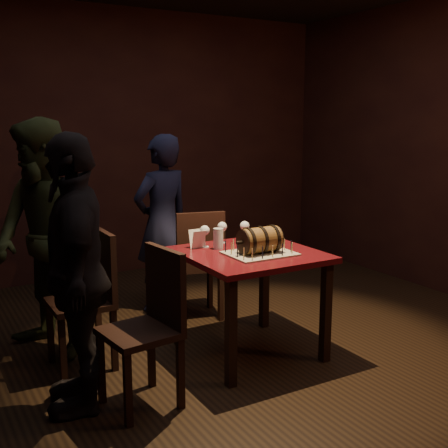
# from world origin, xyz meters

# --- Properties ---
(room_shell) EXTENTS (5.04, 5.04, 2.80)m
(room_shell) POSITION_xyz_m (0.00, 0.00, 1.40)
(room_shell) COLOR black
(room_shell) RESTS_ON ground
(pub_table) EXTENTS (0.90, 0.90, 0.75)m
(pub_table) POSITION_xyz_m (0.10, -0.04, 0.64)
(pub_table) COLOR #460B12
(pub_table) RESTS_ON ground
(cake_board) EXTENTS (0.45, 0.35, 0.01)m
(cake_board) POSITION_xyz_m (0.12, -0.13, 0.76)
(cake_board) COLOR #A09481
(cake_board) RESTS_ON pub_table
(barrel_cake) EXTENTS (0.33, 0.19, 0.19)m
(barrel_cake) POSITION_xyz_m (0.12, -0.13, 0.85)
(barrel_cake) COLOR brown
(barrel_cake) RESTS_ON cake_board
(birthday_candles) EXTENTS (0.40, 0.30, 0.09)m
(birthday_candles) POSITION_xyz_m (0.12, -0.13, 0.80)
(birthday_candles) COLOR #F4EC92
(birthday_candles) RESTS_ON cake_board
(wine_glass_left) EXTENTS (0.07, 0.07, 0.16)m
(wine_glass_left) POSITION_xyz_m (-0.11, 0.25, 0.87)
(wine_glass_left) COLOR silver
(wine_glass_left) RESTS_ON pub_table
(wine_glass_mid) EXTENTS (0.07, 0.07, 0.16)m
(wine_glass_mid) POSITION_xyz_m (0.07, 0.31, 0.87)
(wine_glass_mid) COLOR silver
(wine_glass_mid) RESTS_ON pub_table
(wine_glass_right) EXTENTS (0.07, 0.07, 0.16)m
(wine_glass_right) POSITION_xyz_m (0.23, 0.25, 0.87)
(wine_glass_right) COLOR silver
(wine_glass_right) RESTS_ON pub_table
(pint_of_ale) EXTENTS (0.07, 0.07, 0.15)m
(pint_of_ale) POSITION_xyz_m (-0.05, 0.15, 0.82)
(pint_of_ale) COLOR silver
(pint_of_ale) RESTS_ON pub_table
(menu_card) EXTENTS (0.10, 0.05, 0.13)m
(menu_card) POSITION_xyz_m (-0.17, 0.25, 0.81)
(menu_card) COLOR white
(menu_card) RESTS_ON pub_table
(chair_back) EXTENTS (0.48, 0.48, 0.93)m
(chair_back) POSITION_xyz_m (0.10, 0.76, 0.52)
(chair_back) COLOR black
(chair_back) RESTS_ON ground
(chair_left_rear) EXTENTS (0.40, 0.40, 0.93)m
(chair_left_rear) POSITION_xyz_m (-0.93, 0.34, 0.52)
(chair_left_rear) COLOR black
(chair_left_rear) RESTS_ON ground
(chair_left_front) EXTENTS (0.45, 0.45, 0.93)m
(chair_left_front) POSITION_xyz_m (-0.78, -0.35, 0.52)
(chair_left_front) COLOR black
(chair_left_front) RESTS_ON ground
(person_back) EXTENTS (0.63, 0.49, 1.54)m
(person_back) POSITION_xyz_m (-0.05, 1.14, 0.77)
(person_back) COLOR black
(person_back) RESTS_ON ground
(person_left_rear) EXTENTS (0.89, 0.99, 1.68)m
(person_left_rear) POSITION_xyz_m (-1.15, 0.66, 0.84)
(person_left_rear) COLOR #343C1E
(person_left_rear) RESTS_ON ground
(person_left_front) EXTENTS (0.63, 1.01, 1.61)m
(person_left_front) POSITION_xyz_m (-1.16, -0.17, 0.80)
(person_left_front) COLOR black
(person_left_front) RESTS_ON ground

